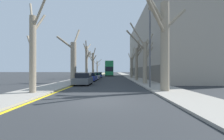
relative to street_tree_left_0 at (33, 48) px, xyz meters
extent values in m
plane|color=#2B2D30|center=(5.19, -2.57, -3.43)|extent=(300.00, 300.00, 0.00)
cube|color=gray|center=(-0.29, 47.43, -3.37)|extent=(3.09, 120.00, 0.12)
cube|color=gray|center=(10.66, 47.43, -3.37)|extent=(3.09, 120.00, 0.12)
cube|color=#9E9384|center=(17.20, 24.77, 3.64)|extent=(10.00, 37.95, 14.13)
cube|color=#5E584F|center=(12.18, 24.77, -2.18)|extent=(0.12, 37.19, 2.50)
cube|color=yellow|center=(1.44, 47.43, -3.42)|extent=(0.24, 120.00, 0.01)
cylinder|color=gray|center=(0.05, -0.13, -0.53)|extent=(0.47, 0.47, 5.80)
cylinder|color=gray|center=(0.24, 0.41, 1.95)|extent=(0.58, 1.26, 1.81)
cylinder|color=gray|center=(-0.63, 0.74, 0.52)|extent=(1.55, 1.91, 1.61)
cylinder|color=gray|center=(-0.35, 0.51, 1.10)|extent=(1.01, 1.49, 2.47)
cylinder|color=gray|center=(-0.58, 0.84, 2.83)|extent=(1.46, 2.13, 2.69)
cylinder|color=gray|center=(0.67, -0.38, 2.53)|extent=(1.43, 0.70, 2.32)
cylinder|color=gray|center=(0.30, 10.28, -0.54)|extent=(0.81, 0.81, 5.78)
cylinder|color=gray|center=(-0.76, 9.94, 2.26)|extent=(2.37, 1.02, 1.86)
cylinder|color=gray|center=(0.11, 10.69, 0.78)|extent=(0.75, 1.17, 1.99)
cylinder|color=gray|center=(0.49, 11.27, 3.26)|extent=(0.69, 2.25, 2.96)
cylinder|color=gray|center=(0.23, 21.22, 0.10)|extent=(0.55, 0.55, 7.04)
cylinder|color=gray|center=(0.05, 20.63, 3.10)|extent=(0.59, 1.39, 1.79)
cylinder|color=gray|center=(0.43, 19.74, 3.25)|extent=(0.60, 3.09, 2.14)
cylinder|color=gray|center=(0.50, 22.48, 3.64)|extent=(0.75, 2.67, 1.75)
cylinder|color=gray|center=(0.64, 20.47, 1.54)|extent=(1.05, 1.70, 1.50)
cylinder|color=gray|center=(0.62, 21.54, 1.48)|extent=(1.04, 0.91, 2.13)
cylinder|color=gray|center=(0.10, 32.68, 0.02)|extent=(0.63, 0.63, 6.89)
cylinder|color=gray|center=(0.55, 31.80, 3.49)|extent=(1.19, 2.01, 2.56)
cylinder|color=gray|center=(-0.91, 33.54, 3.65)|extent=(2.26, 1.97, 2.18)
cylinder|color=gray|center=(0.67, 31.81, 1.93)|extent=(1.41, 1.97, 1.65)
cylinder|color=gray|center=(-0.25, 31.30, 1.55)|extent=(0.94, 2.94, 2.04)
cylinder|color=gray|center=(-0.44, 33.01, 2.39)|extent=(1.36, 0.95, 2.29)
cylinder|color=gray|center=(0.22, 43.05, -0.92)|extent=(0.43, 0.43, 5.01)
cylinder|color=gray|center=(-0.57, 43.69, 1.26)|extent=(1.77, 1.46, 1.73)
cylinder|color=gray|center=(0.11, 43.55, 1.61)|extent=(0.41, 1.15, 1.64)
cylinder|color=gray|center=(0.75, 43.61, 0.33)|extent=(1.22, 1.29, 1.50)
cylinder|color=gray|center=(1.03, 43.13, 1.72)|extent=(1.71, 0.32, 1.48)
cylinder|color=gray|center=(10.17, 0.91, 0.19)|extent=(0.69, 0.69, 7.22)
cylinder|color=gray|center=(9.66, 1.43, 3.20)|extent=(1.31, 1.30, 1.36)
cylinder|color=gray|center=(9.74, 1.34, 2.88)|extent=(1.20, 1.17, 2.39)
cylinder|color=gray|center=(11.04, 1.06, 2.49)|extent=(1.94, 0.55, 1.86)
cylinder|color=gray|center=(9.23, -0.19, 2.16)|extent=(2.16, 2.46, 1.98)
cylinder|color=gray|center=(9.51, 0.62, 2.93)|extent=(1.60, 0.88, 1.91)
cylinder|color=gray|center=(10.05, 7.83, -0.77)|extent=(0.52, 0.52, 5.32)
cylinder|color=gray|center=(10.50, 7.71, 0.92)|extent=(1.11, 0.47, 1.91)
cylinder|color=gray|center=(10.60, 8.08, 2.06)|extent=(1.33, 0.72, 2.09)
cylinder|color=gray|center=(9.13, 7.91, 2.88)|extent=(2.01, 0.34, 3.19)
cylinder|color=gray|center=(10.50, 7.68, 0.44)|extent=(1.11, 0.52, 1.73)
cylinder|color=gray|center=(8.80, 6.89, 1.91)|extent=(2.67, 2.08, 2.13)
cylinder|color=gray|center=(10.05, 14.78, -0.64)|extent=(0.51, 0.51, 5.57)
cylinder|color=gray|center=(11.05, 15.35, 2.11)|extent=(2.16, 1.33, 1.48)
cylinder|color=gray|center=(11.02, 14.64, 2.05)|extent=(2.10, 0.48, 3.24)
cylinder|color=gray|center=(10.23, 14.05, 1.69)|extent=(0.56, 1.62, 1.65)
cylinder|color=gray|center=(10.50, 13.76, 1.86)|extent=(1.10, 2.21, 1.67)
cylinder|color=gray|center=(10.13, 13.85, 1.88)|extent=(0.35, 2.01, 2.93)
cylinder|color=gray|center=(10.15, 22.36, -1.15)|extent=(0.48, 0.48, 4.55)
cylinder|color=gray|center=(10.55, 23.06, 2.27)|extent=(1.03, 1.61, 3.11)
cylinder|color=gray|center=(10.59, 22.06, 1.63)|extent=(1.10, 0.82, 1.83)
cylinder|color=gray|center=(9.90, 23.33, 1.36)|extent=(0.69, 2.09, 2.04)
cylinder|color=gray|center=(10.65, 21.29, 1.66)|extent=(1.22, 2.32, 2.97)
cube|color=#1E7F47|center=(4.87, 37.40, -1.77)|extent=(2.48, 10.12, 2.62)
cube|color=#1E7F47|center=(4.87, 37.40, 0.31)|extent=(2.43, 9.91, 1.52)
cube|color=#1A6C3C|center=(4.87, 37.40, 1.13)|extent=(2.43, 9.91, 0.12)
cube|color=black|center=(4.87, 37.40, -1.26)|extent=(2.51, 8.90, 1.36)
cube|color=black|center=(4.87, 37.40, 0.38)|extent=(2.51, 8.90, 1.16)
cube|color=black|center=(4.87, 32.37, -1.26)|extent=(2.23, 0.06, 1.43)
cylinder|color=black|center=(3.80, 34.37, -2.90)|extent=(0.30, 1.05, 1.05)
cylinder|color=black|center=(5.94, 34.37, -2.90)|extent=(0.30, 1.05, 1.05)
cylinder|color=black|center=(3.80, 40.24, -2.90)|extent=(0.30, 1.05, 1.05)
cylinder|color=black|center=(5.94, 40.24, -2.90)|extent=(0.30, 1.05, 1.05)
cube|color=#4C5156|center=(2.34, 7.08, -2.91)|extent=(1.88, 3.97, 0.68)
cube|color=black|center=(2.34, 7.32, -2.27)|extent=(1.65, 2.06, 0.60)
cylinder|color=black|center=(1.52, 5.89, -3.12)|extent=(0.20, 0.62, 0.62)
cylinder|color=black|center=(3.17, 5.89, -3.12)|extent=(0.20, 0.62, 0.62)
cylinder|color=black|center=(1.52, 8.27, -3.12)|extent=(0.20, 0.62, 0.62)
cylinder|color=black|center=(3.17, 8.27, -3.12)|extent=(0.20, 0.62, 0.62)
cube|color=navy|center=(2.34, 13.16, -2.92)|extent=(1.76, 3.92, 0.65)
cube|color=black|center=(2.34, 13.40, -2.32)|extent=(1.55, 2.04, 0.56)
cylinder|color=black|center=(1.57, 11.99, -3.09)|extent=(0.20, 0.67, 0.67)
cylinder|color=black|center=(3.11, 11.99, -3.09)|extent=(0.20, 0.67, 0.67)
cylinder|color=black|center=(1.57, 14.34, -3.09)|extent=(0.20, 0.67, 0.67)
cylinder|color=black|center=(3.11, 14.34, -3.09)|extent=(0.20, 0.67, 0.67)
cube|color=#9EA3AD|center=(2.34, 18.89, -2.95)|extent=(1.79, 4.51, 0.59)
cube|color=black|center=(2.34, 19.16, -2.38)|extent=(1.57, 2.35, 0.54)
cylinder|color=black|center=(1.56, 17.53, -3.11)|extent=(0.20, 0.64, 0.64)
cylinder|color=black|center=(3.13, 17.53, -3.11)|extent=(0.20, 0.64, 0.64)
cylinder|color=black|center=(1.56, 20.24, -3.11)|extent=(0.20, 0.64, 0.64)
cylinder|color=black|center=(3.13, 20.24, -3.11)|extent=(0.20, 0.64, 0.64)
cube|color=navy|center=(2.34, 25.65, -2.94)|extent=(1.74, 4.11, 0.61)
cube|color=black|center=(2.34, 25.89, -2.37)|extent=(1.53, 2.14, 0.54)
cylinder|color=black|center=(1.58, 24.41, -3.12)|extent=(0.20, 0.61, 0.61)
cylinder|color=black|center=(3.10, 24.41, -3.12)|extent=(0.20, 0.61, 0.61)
cylinder|color=black|center=(1.58, 26.88, -3.12)|extent=(0.20, 0.61, 0.61)
cylinder|color=black|center=(3.10, 26.88, -3.12)|extent=(0.20, 0.61, 0.61)
cylinder|color=#4C4F54|center=(9.58, 3.32, 1.15)|extent=(0.16, 0.16, 9.15)
camera|label=1|loc=(6.00, -11.16, -1.67)|focal=24.00mm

